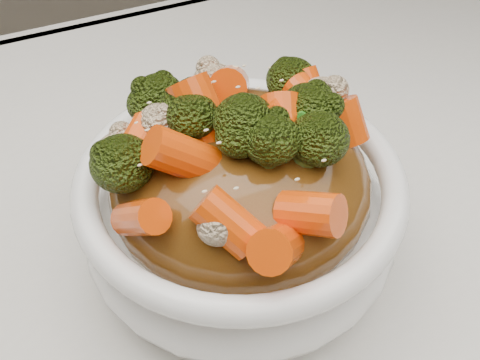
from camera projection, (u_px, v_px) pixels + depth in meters
name	position (u px, v px, depth m)	size (l,w,h in m)	color
tablecloth	(284.00, 304.00, 0.38)	(1.20, 0.80, 0.04)	silver
bowl	(240.00, 213.00, 0.36)	(0.20, 0.20, 0.08)	white
sauce_base	(240.00, 183.00, 0.34)	(0.16, 0.16, 0.09)	#56310E
carrots	(240.00, 107.00, 0.30)	(0.16, 0.16, 0.05)	#E64707
broccoli	(240.00, 109.00, 0.30)	(0.16, 0.16, 0.04)	black
cauliflower	(240.00, 112.00, 0.31)	(0.16, 0.16, 0.03)	beige
scallions	(240.00, 106.00, 0.30)	(0.12, 0.12, 0.02)	#27721A
sesame_seeds	(240.00, 106.00, 0.30)	(0.14, 0.14, 0.01)	beige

